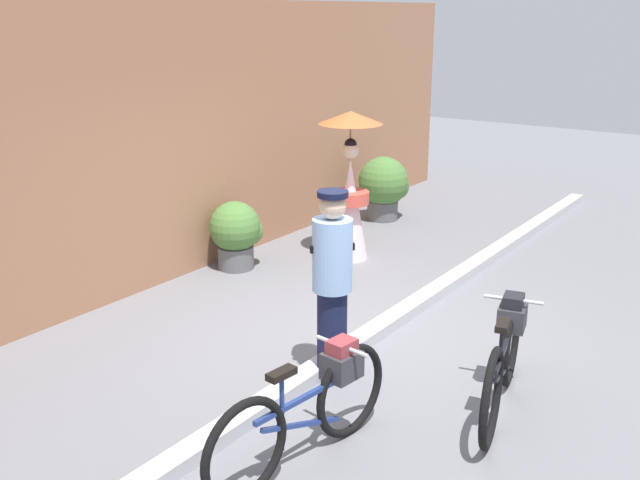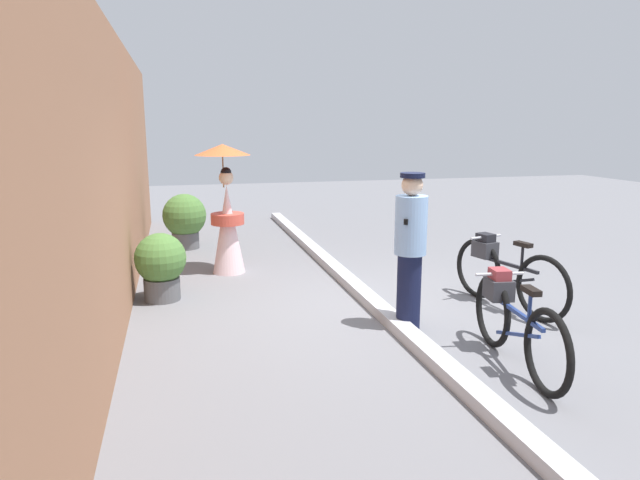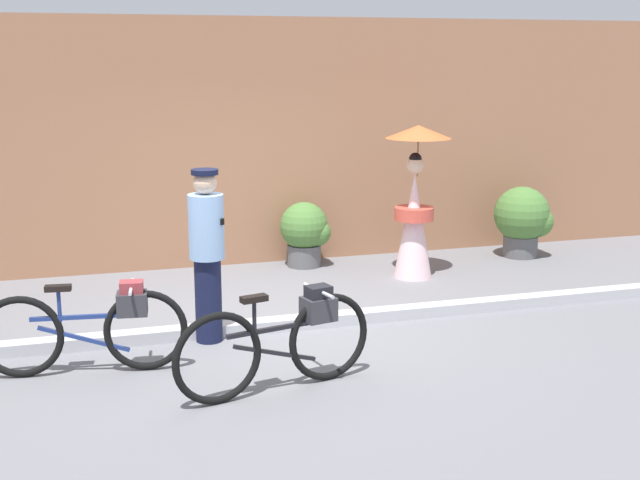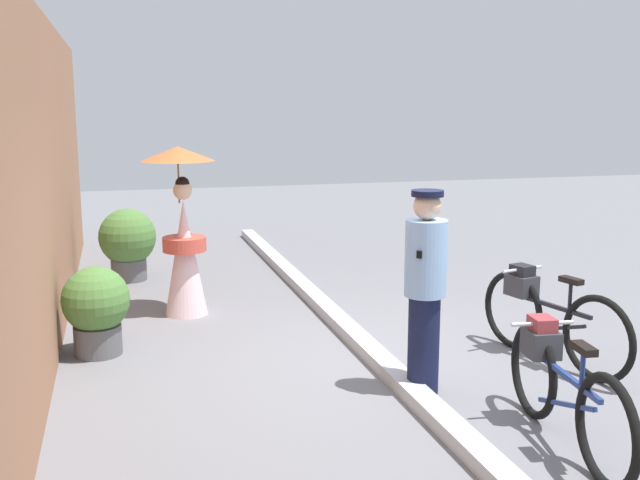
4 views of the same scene
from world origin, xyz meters
The scene contains 9 objects.
ground_plane centered at (0.00, 0.00, 0.00)m, with size 30.00×30.00×0.00m, color slate.
building_wall centered at (0.00, 3.04, 1.62)m, with size 14.00×0.40×3.23m, color #9E6B4C.
sidewalk_curb centered at (0.00, 0.00, 0.06)m, with size 14.00×0.20×0.12m, color #B2B2B7.
bicycle_near_officer centered at (-0.25, -1.54, 0.45)m, with size 1.77×0.57×0.85m.
bicycle_far_side centered at (-1.74, -0.69, 0.43)m, with size 1.79×0.48×0.82m.
person_officer centered at (-0.63, -0.13, 0.91)m, with size 0.34×0.34×1.69m.
person_with_parasol centered at (2.24, 1.55, 0.96)m, with size 0.81×0.81×1.91m.
potted_plant_by_door centered at (4.12, 2.12, 0.54)m, with size 0.78×0.76×0.98m.
potted_plant_small centered at (1.09, 2.48, 0.47)m, with size 0.65×0.64×0.86m.
Camera 3 is at (-1.87, -7.95, 2.74)m, focal length 47.17 mm.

